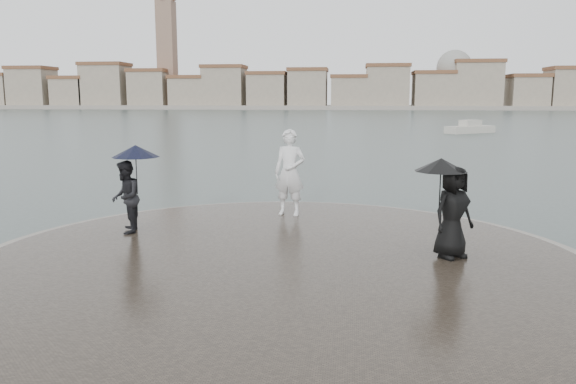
# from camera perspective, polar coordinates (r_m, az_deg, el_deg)

# --- Properties ---
(ground) EXTENTS (400.00, 400.00, 0.00)m
(ground) POSITION_cam_1_polar(r_m,az_deg,el_deg) (8.02, -4.09, -16.09)
(ground) COLOR #2B3835
(ground) RESTS_ON ground
(kerb_ring) EXTENTS (12.50, 12.50, 0.32)m
(kerb_ring) POSITION_cam_1_polar(r_m,az_deg,el_deg) (11.18, -0.77, -7.64)
(kerb_ring) COLOR gray
(kerb_ring) RESTS_ON ground
(quay_tip) EXTENTS (11.90, 11.90, 0.36)m
(quay_tip) POSITION_cam_1_polar(r_m,az_deg,el_deg) (11.18, -0.77, -7.54)
(quay_tip) COLOR #2D261E
(quay_tip) RESTS_ON ground
(statue) EXTENTS (0.92, 0.69, 2.29)m
(statue) POSITION_cam_1_polar(r_m,az_deg,el_deg) (14.90, 0.17, 2.00)
(statue) COLOR white
(statue) RESTS_ON quay_tip
(visitor_left) EXTENTS (1.22, 1.13, 2.04)m
(visitor_left) POSITION_cam_1_polar(r_m,az_deg,el_deg) (13.42, -15.92, 0.73)
(visitor_left) COLOR black
(visitor_left) RESTS_ON quay_tip
(visitor_right) EXTENTS (1.29, 1.11, 1.95)m
(visitor_right) POSITION_cam_1_polar(r_m,az_deg,el_deg) (11.35, 16.15, -0.91)
(visitor_right) COLOR black
(visitor_right) RESTS_ON quay_tip
(far_skyline) EXTENTS (260.00, 20.00, 37.00)m
(far_skyline) POSITION_cam_1_polar(r_m,az_deg,el_deg) (167.99, 4.02, 10.27)
(far_skyline) COLOR gray
(far_skyline) RESTS_ON ground
(boats) EXTENTS (20.12, 13.00, 1.50)m
(boats) POSITION_cam_1_polar(r_m,az_deg,el_deg) (56.65, 26.23, 5.46)
(boats) COLOR #B8B3A5
(boats) RESTS_ON ground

